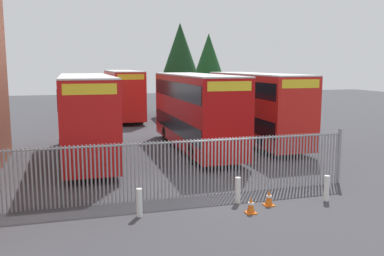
{
  "coord_description": "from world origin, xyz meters",
  "views": [
    {
      "loc": [
        -5.42,
        -14.82,
        4.96
      ],
      "look_at": [
        0.0,
        4.0,
        2.0
      ],
      "focal_mm": 39.3,
      "sensor_mm": 36.0,
      "label": 1
    }
  ],
  "objects_px": {
    "bollard_center_front": "(238,190)",
    "traffic_cone_mid_forecourt": "(251,205)",
    "double_decker_bus_behind_fence_left": "(196,109)",
    "bollard_near_right": "(327,188)",
    "bollard_near_left": "(139,203)",
    "double_decker_bus_far_back": "(123,93)",
    "traffic_cone_by_gate": "(269,198)",
    "double_decker_bus_behind_fence_right": "(255,105)",
    "double_decker_bus_near_gate": "(86,114)"
  },
  "relations": [
    {
      "from": "bollard_center_front",
      "to": "traffic_cone_mid_forecourt",
      "type": "height_order",
      "value": "bollard_center_front"
    },
    {
      "from": "double_decker_bus_behind_fence_left",
      "to": "bollard_near_right",
      "type": "bearing_deg",
      "value": -78.97
    },
    {
      "from": "traffic_cone_mid_forecourt",
      "to": "bollard_near_left",
      "type": "bearing_deg",
      "value": 168.56
    },
    {
      "from": "bollard_near_right",
      "to": "traffic_cone_mid_forecourt",
      "type": "relative_size",
      "value": 1.61
    },
    {
      "from": "double_decker_bus_far_back",
      "to": "bollard_center_front",
      "type": "bearing_deg",
      "value": -87.59
    },
    {
      "from": "double_decker_bus_far_back",
      "to": "traffic_cone_by_gate",
      "type": "height_order",
      "value": "double_decker_bus_far_back"
    },
    {
      "from": "double_decker_bus_behind_fence_left",
      "to": "double_decker_bus_far_back",
      "type": "relative_size",
      "value": 1.0
    },
    {
      "from": "double_decker_bus_behind_fence_left",
      "to": "double_decker_bus_far_back",
      "type": "xyz_separation_m",
      "value": [
        -2.29,
        15.64,
        0.0
      ]
    },
    {
      "from": "double_decker_bus_behind_fence_left",
      "to": "traffic_cone_by_gate",
      "type": "bearing_deg",
      "value": -91.6
    },
    {
      "from": "double_decker_bus_behind_fence_right",
      "to": "traffic_cone_by_gate",
      "type": "distance_m",
      "value": 12.46
    },
    {
      "from": "double_decker_bus_near_gate",
      "to": "bollard_near_left",
      "type": "bearing_deg",
      "value": -82.1
    },
    {
      "from": "double_decker_bus_behind_fence_right",
      "to": "traffic_cone_by_gate",
      "type": "relative_size",
      "value": 18.32
    },
    {
      "from": "double_decker_bus_behind_fence_right",
      "to": "bollard_center_front",
      "type": "xyz_separation_m",
      "value": [
        -5.58,
        -10.78,
        -1.95
      ]
    },
    {
      "from": "double_decker_bus_near_gate",
      "to": "bollard_near_right",
      "type": "bearing_deg",
      "value": -49.6
    },
    {
      "from": "traffic_cone_mid_forecourt",
      "to": "bollard_center_front",
      "type": "bearing_deg",
      "value": 90.73
    },
    {
      "from": "bollard_near_left",
      "to": "bollard_center_front",
      "type": "relative_size",
      "value": 1.0
    },
    {
      "from": "double_decker_bus_behind_fence_right",
      "to": "double_decker_bus_far_back",
      "type": "distance_m",
      "value": 15.85
    },
    {
      "from": "double_decker_bus_behind_fence_left",
      "to": "traffic_cone_mid_forecourt",
      "type": "relative_size",
      "value": 18.32
    },
    {
      "from": "traffic_cone_by_gate",
      "to": "double_decker_bus_near_gate",
      "type": "bearing_deg",
      "value": 121.79
    },
    {
      "from": "bollard_center_front",
      "to": "traffic_cone_mid_forecourt",
      "type": "relative_size",
      "value": 1.61
    },
    {
      "from": "double_decker_bus_behind_fence_left",
      "to": "bollard_near_right",
      "type": "relative_size",
      "value": 11.38
    },
    {
      "from": "bollard_near_left",
      "to": "bollard_center_front",
      "type": "xyz_separation_m",
      "value": [
        3.64,
        0.39,
        0.0
      ]
    },
    {
      "from": "double_decker_bus_near_gate",
      "to": "double_decker_bus_far_back",
      "type": "bearing_deg",
      "value": 76.63
    },
    {
      "from": "double_decker_bus_behind_fence_right",
      "to": "bollard_near_right",
      "type": "height_order",
      "value": "double_decker_bus_behind_fence_right"
    },
    {
      "from": "bollard_near_right",
      "to": "double_decker_bus_far_back",
      "type": "bearing_deg",
      "value": 99.41
    },
    {
      "from": "double_decker_bus_far_back",
      "to": "traffic_cone_by_gate",
      "type": "relative_size",
      "value": 18.32
    },
    {
      "from": "double_decker_bus_behind_fence_left",
      "to": "traffic_cone_by_gate",
      "type": "xyz_separation_m",
      "value": [
        -0.28,
        -10.11,
        -2.13
      ]
    },
    {
      "from": "double_decker_bus_near_gate",
      "to": "traffic_cone_by_gate",
      "type": "relative_size",
      "value": 18.32
    },
    {
      "from": "bollard_near_left",
      "to": "bollard_near_right",
      "type": "height_order",
      "value": "same"
    },
    {
      "from": "bollard_center_front",
      "to": "double_decker_bus_behind_fence_right",
      "type": "bearing_deg",
      "value": 62.65
    },
    {
      "from": "traffic_cone_by_gate",
      "to": "traffic_cone_mid_forecourt",
      "type": "xyz_separation_m",
      "value": [
        -0.94,
        -0.55,
        0.0
      ]
    },
    {
      "from": "traffic_cone_by_gate",
      "to": "double_decker_bus_behind_fence_left",
      "type": "bearing_deg",
      "value": 88.4
    },
    {
      "from": "bollard_near_left",
      "to": "traffic_cone_by_gate",
      "type": "distance_m",
      "value": 4.6
    },
    {
      "from": "double_decker_bus_near_gate",
      "to": "traffic_cone_by_gate",
      "type": "distance_m",
      "value": 11.36
    },
    {
      "from": "bollard_center_front",
      "to": "traffic_cone_by_gate",
      "type": "height_order",
      "value": "bollard_center_front"
    },
    {
      "from": "double_decker_bus_behind_fence_left",
      "to": "double_decker_bus_behind_fence_right",
      "type": "bearing_deg",
      "value": 16.09
    },
    {
      "from": "bollard_near_left",
      "to": "bollard_near_right",
      "type": "bearing_deg",
      "value": -2.37
    },
    {
      "from": "double_decker_bus_far_back",
      "to": "bollard_near_right",
      "type": "relative_size",
      "value": 11.38
    },
    {
      "from": "traffic_cone_by_gate",
      "to": "traffic_cone_mid_forecourt",
      "type": "bearing_deg",
      "value": -149.79
    },
    {
      "from": "double_decker_bus_behind_fence_right",
      "to": "traffic_cone_mid_forecourt",
      "type": "height_order",
      "value": "double_decker_bus_behind_fence_right"
    },
    {
      "from": "bollard_near_left",
      "to": "bollard_near_right",
      "type": "xyz_separation_m",
      "value": [
        6.86,
        -0.28,
        0.0
      ]
    },
    {
      "from": "bollard_near_right",
      "to": "bollard_near_left",
      "type": "bearing_deg",
      "value": 177.63
    },
    {
      "from": "double_decker_bus_near_gate",
      "to": "traffic_cone_by_gate",
      "type": "height_order",
      "value": "double_decker_bus_near_gate"
    },
    {
      "from": "double_decker_bus_behind_fence_left",
      "to": "traffic_cone_mid_forecourt",
      "type": "distance_m",
      "value": 10.94
    },
    {
      "from": "double_decker_bus_near_gate",
      "to": "double_decker_bus_behind_fence_right",
      "type": "height_order",
      "value": "same"
    },
    {
      "from": "bollard_near_left",
      "to": "bollard_center_front",
      "type": "bearing_deg",
      "value": 6.12
    },
    {
      "from": "bollard_near_left",
      "to": "traffic_cone_mid_forecourt",
      "type": "xyz_separation_m",
      "value": [
        3.65,
        -0.74,
        -0.19
      ]
    },
    {
      "from": "double_decker_bus_behind_fence_right",
      "to": "double_decker_bus_far_back",
      "type": "bearing_deg",
      "value": 114.76
    },
    {
      "from": "bollard_center_front",
      "to": "double_decker_bus_near_gate",
      "type": "bearing_deg",
      "value": 118.96
    },
    {
      "from": "traffic_cone_by_gate",
      "to": "traffic_cone_mid_forecourt",
      "type": "distance_m",
      "value": 1.09
    }
  ]
}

